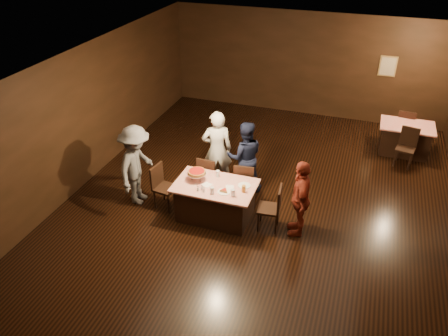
{
  "coord_description": "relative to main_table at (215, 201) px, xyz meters",
  "views": [
    {
      "loc": [
        1.72,
        -7.46,
        5.48
      ],
      "look_at": [
        -0.67,
        -0.46,
        1.0
      ],
      "focal_mm": 35.0,
      "sensor_mm": 36.0,
      "label": 1
    }
  ],
  "objects": [
    {
      "name": "diner_navy_hoodie",
      "position": [
        0.26,
        1.17,
        0.43
      ],
      "size": [
        0.97,
        0.87,
        1.63
      ],
      "primitive_type": "imported",
      "rotation": [
        0.0,
        0.0,
        3.53
      ],
      "color": "black",
      "rests_on": "ground"
    },
    {
      "name": "chair_far_left",
      "position": [
        -0.4,
        0.75,
        0.09
      ],
      "size": [
        0.45,
        0.45,
        0.95
      ],
      "primitive_type": "cube",
      "rotation": [
        0.0,
        0.0,
        3.08
      ],
      "color": "black",
      "rests_on": "ground"
    },
    {
      "name": "napkin_left",
      "position": [
        -0.15,
        -0.05,
        0.39
      ],
      "size": [
        0.21,
        0.21,
        0.01
      ],
      "primitive_type": "cube",
      "rotation": [
        0.0,
        0.0,
        -0.35
      ],
      "color": "white",
      "rests_on": "main_table"
    },
    {
      "name": "room",
      "position": [
        0.76,
        0.76,
        1.75
      ],
      "size": [
        10.0,
        10.04,
        3.02
      ],
      "color": "black",
      "rests_on": "ground"
    },
    {
      "name": "chair_far_right",
      "position": [
        0.4,
        0.75,
        0.09
      ],
      "size": [
        0.46,
        0.46,
        0.95
      ],
      "primitive_type": "cube",
      "rotation": [
        0.0,
        0.0,
        3.23
      ],
      "color": "black",
      "rests_on": "ground"
    },
    {
      "name": "diner_white_jacket",
      "position": [
        -0.36,
        1.13,
        0.52
      ],
      "size": [
        0.78,
        0.66,
        1.81
      ],
      "primitive_type": "imported",
      "rotation": [
        0.0,
        0.0,
        3.56
      ],
      "color": "silver",
      "rests_on": "ground"
    },
    {
      "name": "back_table",
      "position": [
        3.63,
        4.11,
        0.0
      ],
      "size": [
        1.3,
        0.9,
        0.77
      ],
      "primitive_type": "cube",
      "color": "red",
      "rests_on": "ground"
    },
    {
      "name": "glass_amber",
      "position": [
        0.6,
        -0.05,
        0.46
      ],
      "size": [
        0.08,
        0.08,
        0.14
      ],
      "primitive_type": "cylinder",
      "color": "#BF7F26",
      "rests_on": "main_table"
    },
    {
      "name": "condiments",
      "position": [
        -0.18,
        -0.28,
        0.43
      ],
      "size": [
        0.17,
        0.1,
        0.09
      ],
      "color": "silver",
      "rests_on": "main_table"
    },
    {
      "name": "main_table",
      "position": [
        0.0,
        0.0,
        0.0
      ],
      "size": [
        1.6,
        1.0,
        0.77
      ],
      "primitive_type": "cube",
      "color": "#A71A0B",
      "rests_on": "ground"
    },
    {
      "name": "chair_end_right",
      "position": [
        1.1,
        0.0,
        0.09
      ],
      "size": [
        0.46,
        0.46,
        0.95
      ],
      "primitive_type": "cube",
      "rotation": [
        0.0,
        0.0,
        -1.48
      ],
      "color": "black",
      "rests_on": "ground"
    },
    {
      "name": "chair_back_far",
      "position": [
        3.63,
        4.71,
        0.09
      ],
      "size": [
        0.47,
        0.47,
        0.95
      ],
      "primitive_type": "cube",
      "rotation": [
        0.0,
        0.0,
        3.02
      ],
      "color": "black",
      "rests_on": "ground"
    },
    {
      "name": "diner_grey_knit",
      "position": [
        -1.72,
        0.0,
        0.5
      ],
      "size": [
        0.68,
        1.15,
        1.76
      ],
      "primitive_type": "imported",
      "rotation": [
        0.0,
        0.0,
        1.59
      ],
      "color": "slate",
      "rests_on": "ground"
    },
    {
      "name": "glass_back",
      "position": [
        -0.05,
        0.3,
        0.46
      ],
      "size": [
        0.08,
        0.08,
        0.14
      ],
      "primitive_type": "cylinder",
      "color": "silver",
      "rests_on": "main_table"
    },
    {
      "name": "glass_front_left",
      "position": [
        0.05,
        -0.3,
        0.46
      ],
      "size": [
        0.08,
        0.08,
        0.14
      ],
      "primitive_type": "cylinder",
      "color": "silver",
      "rests_on": "main_table"
    },
    {
      "name": "diner_red_shirt",
      "position": [
        1.67,
        0.06,
        0.4
      ],
      "size": [
        0.59,
        0.99,
        1.57
      ],
      "primitive_type": "imported",
      "rotation": [
        0.0,
        0.0,
        -1.33
      ],
      "color": "maroon",
      "rests_on": "ground"
    },
    {
      "name": "chair_end_left",
      "position": [
        -1.1,
        0.0,
        0.09
      ],
      "size": [
        0.48,
        0.48,
        0.95
      ],
      "primitive_type": "cube",
      "rotation": [
        0.0,
        0.0,
        1.43
      ],
      "color": "black",
      "rests_on": "ground"
    },
    {
      "name": "plate_empty",
      "position": [
        0.55,
        0.15,
        0.39
      ],
      "size": [
        0.25,
        0.25,
        0.01
      ],
      "primitive_type": "cylinder",
      "color": "white",
      "rests_on": "main_table"
    },
    {
      "name": "chair_back_near",
      "position": [
        3.63,
        3.41,
        0.09
      ],
      "size": [
        0.5,
        0.5,
        0.95
      ],
      "primitive_type": "cube",
      "rotation": [
        0.0,
        0.0,
        -0.21
      ],
      "color": "black",
      "rests_on": "ground"
    },
    {
      "name": "glass_front_right",
      "position": [
        0.45,
        -0.25,
        0.46
      ],
      "size": [
        0.08,
        0.08,
        0.14
      ],
      "primitive_type": "cylinder",
      "color": "silver",
      "rests_on": "main_table"
    },
    {
      "name": "pizza_stand",
      "position": [
        -0.4,
        0.05,
        0.57
      ],
      "size": [
        0.38,
        0.38,
        0.22
      ],
      "color": "black",
      "rests_on": "main_table"
    },
    {
      "name": "plate_with_slice",
      "position": [
        0.25,
        -0.18,
        0.41
      ],
      "size": [
        0.25,
        0.25,
        0.06
      ],
      "color": "white",
      "rests_on": "main_table"
    },
    {
      "name": "napkin_center",
      "position": [
        0.3,
        0.0,
        0.39
      ],
      "size": [
        0.19,
        0.19,
        0.01
      ],
      "primitive_type": "cube",
      "rotation": [
        0.0,
        0.0,
        0.21
      ],
      "color": "white",
      "rests_on": "main_table"
    }
  ]
}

